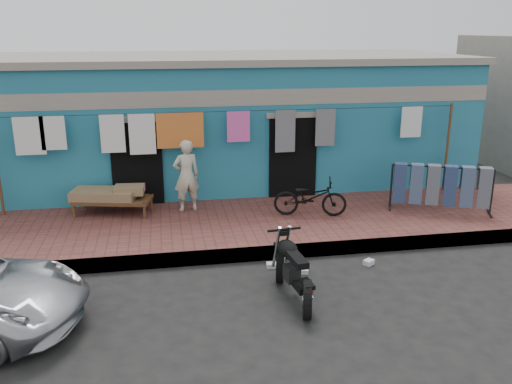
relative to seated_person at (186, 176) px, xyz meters
name	(u,v)px	position (x,y,z in m)	size (l,w,h in m)	color
ground	(279,301)	(1.17, -3.86, -1.02)	(80.00, 80.00, 0.00)	black
sidewalk	(247,226)	(1.17, -0.86, -0.90)	(28.00, 3.00, 0.25)	brown
curb	(260,254)	(1.17, -2.31, -0.90)	(28.00, 0.10, 0.25)	gray
building	(223,119)	(1.17, 3.13, 0.66)	(12.20, 5.20, 3.36)	#226C87
clothesline	(202,135)	(0.38, 0.39, 0.79)	(10.06, 0.06, 2.10)	brown
seated_person	(186,176)	(0.00, 0.00, 0.00)	(0.56, 0.37, 1.54)	beige
bicycle	(310,193)	(2.50, -0.79, -0.29)	(0.53, 1.50, 0.97)	black
motorcycle	(293,269)	(1.39, -3.81, -0.52)	(0.70, 1.59, 1.00)	black
charpoy	(113,200)	(-1.55, 0.08, -0.49)	(1.80, 1.14, 0.56)	brown
jeans_rack	(441,188)	(5.31, -1.00, -0.25)	(2.16, 1.24, 1.04)	black
litter_a	(272,265)	(1.31, -2.66, -0.98)	(0.19, 0.14, 0.08)	silver
litter_b	(369,262)	(3.02, -2.84, -0.98)	(0.18, 0.13, 0.09)	silver
litter_c	(304,271)	(1.80, -2.96, -0.98)	(0.19, 0.16, 0.08)	silver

